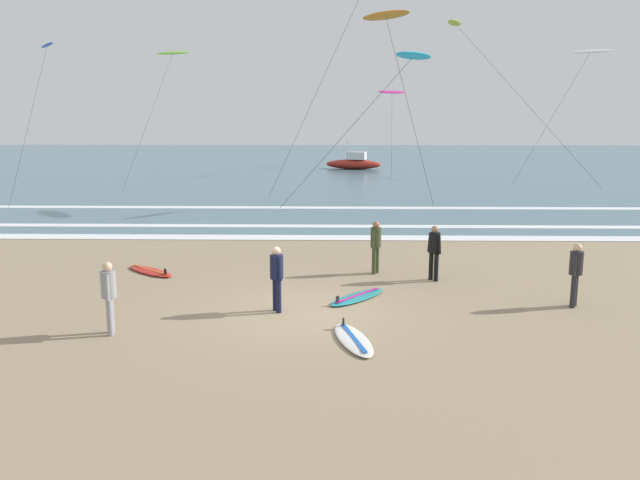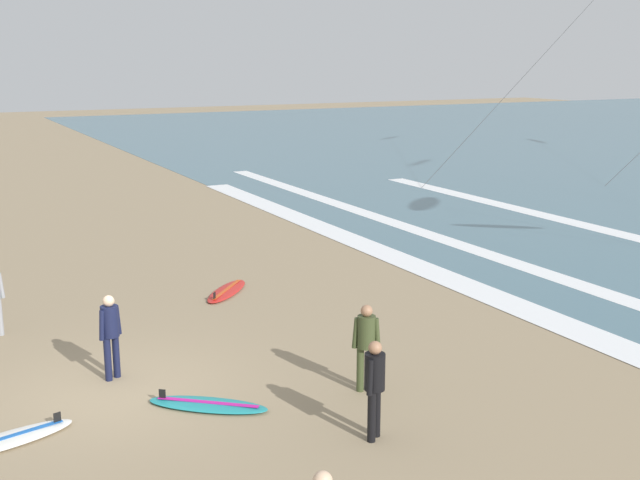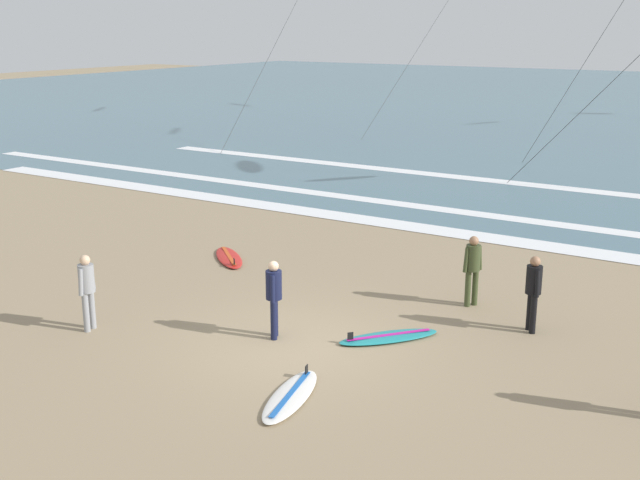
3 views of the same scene
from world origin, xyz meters
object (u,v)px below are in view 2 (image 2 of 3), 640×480
surfboard_left_pile (227,291)px  surfboard_foreground_flat (7,440)px  surfer_mid_group (375,381)px  surfer_right_near (366,340)px  surfer_left_near (110,329)px  surfboard_right_spare (208,405)px

surfboard_left_pile → surfboard_foreground_flat: bearing=-44.4°
surfer_mid_group → surfer_right_near: 1.80m
surfer_left_near → surfboard_foreground_flat: bearing=-48.9°
surfer_left_near → surfboard_right_spare: 2.46m
surfboard_right_spare → surfer_right_near: bearing=76.6°
surfboard_foreground_flat → surfboard_right_spare: (0.20, 3.18, 0.00)m
surfer_left_near → surfboard_left_pile: bearing=137.7°
surfer_right_near → surfboard_left_pile: 6.88m
surfer_right_near → surfer_mid_group: bearing=-26.5°
surfboard_right_spare → surfboard_left_pile: size_ratio=1.02×
surfer_left_near → surfboard_left_pile: size_ratio=0.81×
surfer_mid_group → surfboard_left_pile: surfer_mid_group is taller
surfer_mid_group → surfboard_foreground_flat: 5.73m
surfboard_foreground_flat → surfboard_left_pile: (-5.98, 5.85, 0.00)m
surfer_mid_group → surfer_left_near: same height
surfboard_foreground_flat → surfboard_left_pile: same height
surfboard_foreground_flat → surfer_right_near: bearing=81.8°
surfer_right_near → surfboard_foreground_flat: 6.03m
surfer_left_near → surfer_right_near: same height
surfboard_foreground_flat → surfer_mid_group: bearing=64.2°
surfboard_foreground_flat → surfer_left_near: bearing=131.1°
surfer_right_near → surfboard_right_spare: bearing=-103.4°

